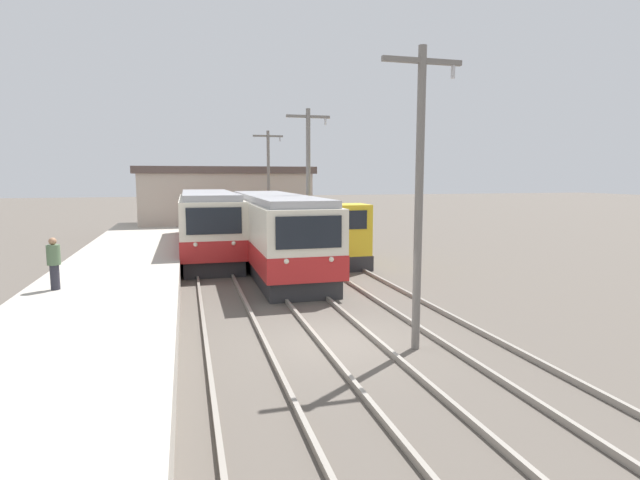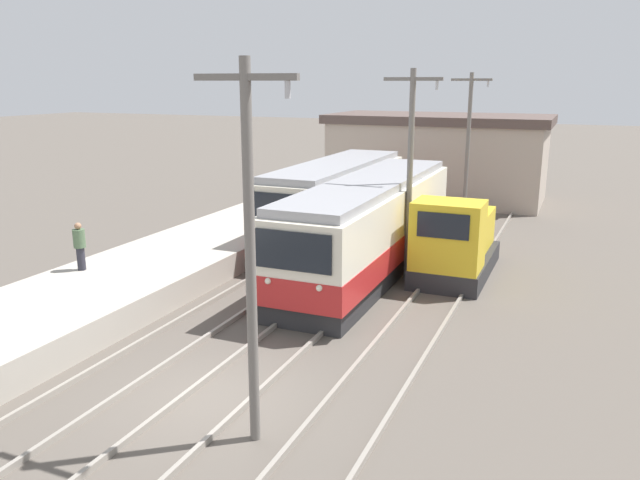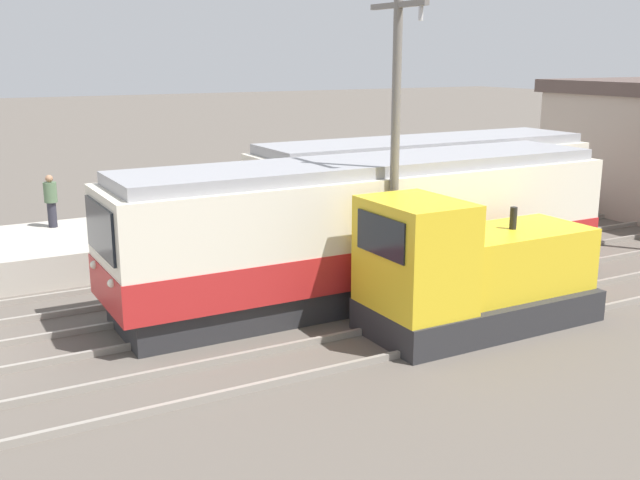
# 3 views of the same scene
# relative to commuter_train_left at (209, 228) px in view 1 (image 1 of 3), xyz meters

# --- Properties ---
(ground_plane) EXTENTS (200.00, 200.00, 0.00)m
(ground_plane) POSITION_rel_commuter_train_left_xyz_m (2.60, -14.14, -1.62)
(ground_plane) COLOR #564F47
(platform_left) EXTENTS (4.50, 54.00, 0.89)m
(platform_left) POSITION_rel_commuter_train_left_xyz_m (-3.65, -14.14, -1.18)
(platform_left) COLOR #ADA599
(platform_left) RESTS_ON ground
(track_left) EXTENTS (1.54, 60.00, 0.14)m
(track_left) POSITION_rel_commuter_train_left_xyz_m (0.00, -14.14, -1.55)
(track_left) COLOR gray
(track_left) RESTS_ON ground
(track_center) EXTENTS (1.54, 60.00, 0.14)m
(track_center) POSITION_rel_commuter_train_left_xyz_m (2.80, -14.14, -1.55)
(track_center) COLOR gray
(track_center) RESTS_ON ground
(track_right) EXTENTS (1.54, 60.00, 0.14)m
(track_right) POSITION_rel_commuter_train_left_xyz_m (5.80, -14.14, -1.55)
(track_right) COLOR gray
(track_right) RESTS_ON ground
(commuter_train_left) EXTENTS (2.84, 10.86, 3.48)m
(commuter_train_left) POSITION_rel_commuter_train_left_xyz_m (0.00, 0.00, 0.00)
(commuter_train_left) COLOR #28282B
(commuter_train_left) RESTS_ON ground
(commuter_train_center) EXTENTS (2.84, 13.13, 3.44)m
(commuter_train_center) POSITION_rel_commuter_train_left_xyz_m (2.80, -3.75, -0.02)
(commuter_train_center) COLOR #28282B
(commuter_train_center) RESTS_ON ground
(shunting_locomotive) EXTENTS (2.40, 5.37, 3.00)m
(shunting_locomotive) POSITION_rel_commuter_train_left_xyz_m (5.80, -3.02, -0.42)
(shunting_locomotive) COLOR #28282B
(shunting_locomotive) RESTS_ON ground
(catenary_mast_near) EXTENTS (2.00, 0.20, 7.26)m
(catenary_mast_near) POSITION_rel_commuter_train_left_xyz_m (4.31, -15.20, 2.33)
(catenary_mast_near) COLOR slate
(catenary_mast_near) RESTS_ON ground
(catenary_mast_mid) EXTENTS (2.00, 0.20, 7.26)m
(catenary_mast_mid) POSITION_rel_commuter_train_left_xyz_m (4.31, -4.06, 2.33)
(catenary_mast_mid) COLOR slate
(catenary_mast_mid) RESTS_ON ground
(catenary_mast_far) EXTENTS (2.00, 0.20, 7.26)m
(catenary_mast_far) POSITION_rel_commuter_train_left_xyz_m (4.31, 7.08, 2.33)
(catenary_mast_far) COLOR slate
(catenary_mast_far) RESTS_ON ground
(person_on_platform) EXTENTS (0.38, 0.38, 1.57)m
(person_on_platform) POSITION_rel_commuter_train_left_xyz_m (-4.95, -9.96, 0.11)
(person_on_platform) COLOR #282833
(person_on_platform) RESTS_ON platform_left
(station_building) EXTENTS (12.60, 6.30, 4.96)m
(station_building) POSITION_rel_commuter_train_left_xyz_m (1.78, 11.86, 0.88)
(station_building) COLOR #AD9E8E
(station_building) RESTS_ON ground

